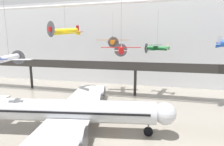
% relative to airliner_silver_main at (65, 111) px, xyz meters
% --- Properties ---
extents(hangar_back_wall, '(140.00, 3.00, 26.02)m').
position_rel_airliner_silver_main_xyz_m(hangar_back_wall, '(7.67, 33.31, 9.64)').
color(hangar_back_wall, silver).
rests_on(hangar_back_wall, ground).
extents(mezzanine_walkway, '(110.00, 3.20, 8.68)m').
position_rel_airliner_silver_main_xyz_m(mezzanine_walkway, '(7.67, 20.22, 3.69)').
color(mezzanine_walkway, '#2D2B28').
rests_on(mezzanine_walkway, ground).
extents(ceiling_truss_beam, '(120.00, 0.60, 0.60)m').
position_rel_airliner_silver_main_xyz_m(ceiling_truss_beam, '(7.67, 15.48, 17.85)').
color(ceiling_truss_beam, silver).
extents(airliner_silver_main, '(31.71, 36.35, 9.46)m').
position_rel_airliner_silver_main_xyz_m(airliner_silver_main, '(0.00, 0.00, 0.00)').
color(airliner_silver_main, silver).
rests_on(airliner_silver_main, ground).
extents(suspended_plane_yellow_lowwing, '(8.43, 7.54, 6.73)m').
position_rel_airliner_silver_main_xyz_m(suspended_plane_yellow_lowwing, '(-6.51, 13.01, 12.06)').
color(suspended_plane_yellow_lowwing, yellow).
extents(suspended_plane_orange_highwing, '(8.59, 7.10, 9.19)m').
position_rel_airliner_silver_main_xyz_m(suspended_plane_orange_highwing, '(1.48, 22.99, 9.92)').
color(suspended_plane_orange_highwing, orange).
extents(suspended_plane_green_biplane, '(6.20, 7.39, 10.37)m').
position_rel_airliner_silver_main_xyz_m(suspended_plane_green_biplane, '(12.56, 23.73, 8.44)').
color(suspended_plane_green_biplane, '#1E6B33').
extents(suspended_plane_white_twin, '(6.31, 5.23, 11.00)m').
position_rel_airliner_silver_main_xyz_m(suspended_plane_white_twin, '(-8.19, -0.62, 7.54)').
color(suspended_plane_white_twin, silver).
extents(suspended_plane_red_highwing, '(6.79, 5.62, 10.21)m').
position_rel_airliner_silver_main_xyz_m(suspended_plane_red_highwing, '(6.63, 7.86, 8.57)').
color(suspended_plane_red_highwing, red).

